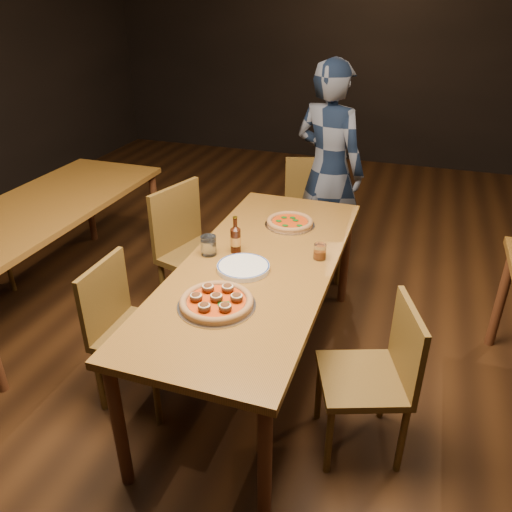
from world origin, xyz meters
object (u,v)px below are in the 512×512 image
(pizza_meatball, at_px, (216,301))
(amber_glass, at_px, (320,252))
(plate_stack, at_px, (243,267))
(chair_main_e, at_px, (363,378))
(chair_main_sw, at_px, (202,255))
(diner, at_px, (329,169))
(beer_bottle, at_px, (236,240))
(water_glass, at_px, (209,245))
(table_left, at_px, (42,215))
(pizza_margherita, at_px, (290,222))
(chair_main_nw, at_px, (140,333))
(chair_end, at_px, (314,219))
(table_main, at_px, (259,275))

(pizza_meatball, distance_m, amber_glass, 0.71)
(plate_stack, bearing_deg, chair_main_e, -21.14)
(chair_main_sw, distance_m, diner, 1.27)
(chair_main_e, relative_size, diner, 0.52)
(beer_bottle, height_order, water_glass, beer_bottle)
(water_glass, distance_m, diner, 1.51)
(table_left, xyz_separation_m, pizza_meatball, (1.64, -0.76, 0.10))
(pizza_meatball, xyz_separation_m, pizza_margherita, (0.08, 0.99, -0.01))
(table_left, height_order, chair_main_nw, chair_main_nw)
(diner, bearing_deg, chair_main_nw, 94.36)
(beer_bottle, xyz_separation_m, water_glass, (-0.13, -0.07, -0.02))
(chair_end, distance_m, beer_bottle, 1.27)
(beer_bottle, bearing_deg, plate_stack, -58.06)
(chair_main_nw, relative_size, beer_bottle, 4.10)
(chair_main_e, bearing_deg, chair_end, -179.48)
(chair_main_nw, xyz_separation_m, pizza_margherita, (0.57, 0.94, 0.34))
(table_main, bearing_deg, beer_bottle, 153.38)
(pizza_margherita, height_order, beer_bottle, beer_bottle)
(chair_main_sw, bearing_deg, plate_stack, -120.44)
(chair_end, height_order, pizza_meatball, chair_end)
(chair_main_e, relative_size, water_glass, 7.78)
(chair_end, relative_size, beer_bottle, 4.49)
(chair_main_e, xyz_separation_m, amber_glass, (-0.34, 0.52, 0.36))
(plate_stack, bearing_deg, table_main, 58.61)
(pizza_meatball, height_order, water_glass, water_glass)
(table_left, relative_size, diner, 1.21)
(table_left, relative_size, amber_glass, 23.21)
(table_main, relative_size, plate_stack, 7.11)
(chair_main_sw, bearing_deg, pizza_margherita, -63.04)
(amber_glass, bearing_deg, beer_bottle, -170.76)
(table_main, bearing_deg, water_glass, 178.17)
(pizza_meatball, bearing_deg, chair_main_nw, 173.56)
(table_left, relative_size, pizza_meatball, 5.39)
(pizza_margherita, height_order, water_glass, water_glass)
(chair_main_nw, relative_size, amber_glass, 10.06)
(table_left, xyz_separation_m, water_glass, (1.40, -0.29, 0.13))
(chair_main_e, xyz_separation_m, water_glass, (-0.94, 0.37, 0.38))
(chair_main_nw, bearing_deg, amber_glass, -56.26)
(table_left, bearing_deg, beer_bottle, -8.04)
(table_left, relative_size, chair_main_e, 2.33)
(chair_main_e, height_order, chair_end, chair_end)
(pizza_margherita, xyz_separation_m, amber_glass, (0.27, -0.38, 0.02))
(chair_end, xyz_separation_m, pizza_meatball, (-0.08, -1.75, 0.30))
(pizza_meatball, distance_m, beer_bottle, 0.55)
(amber_glass, height_order, diner, diner)
(plate_stack, relative_size, diner, 0.17)
(table_main, distance_m, chair_main_e, 0.78)
(table_main, height_order, pizza_meatball, pizza_meatball)
(table_main, distance_m, beer_bottle, 0.24)
(pizza_margherita, relative_size, water_glass, 2.85)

